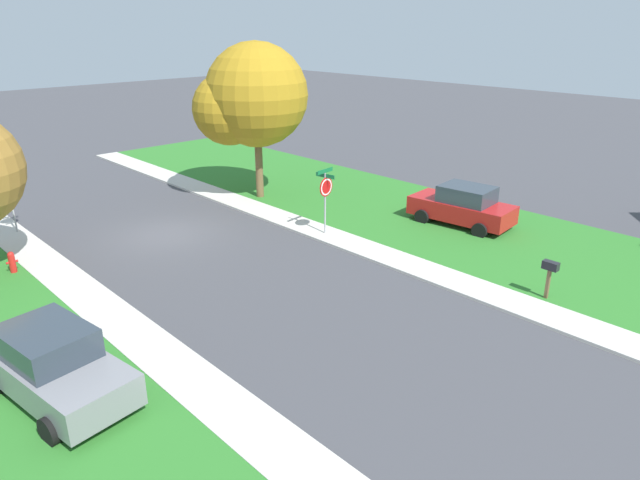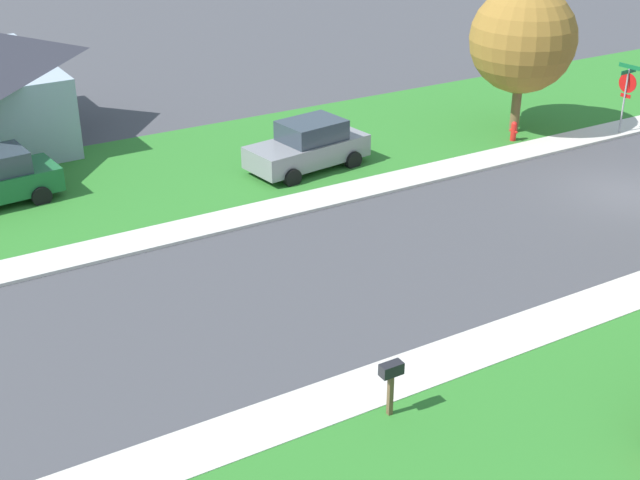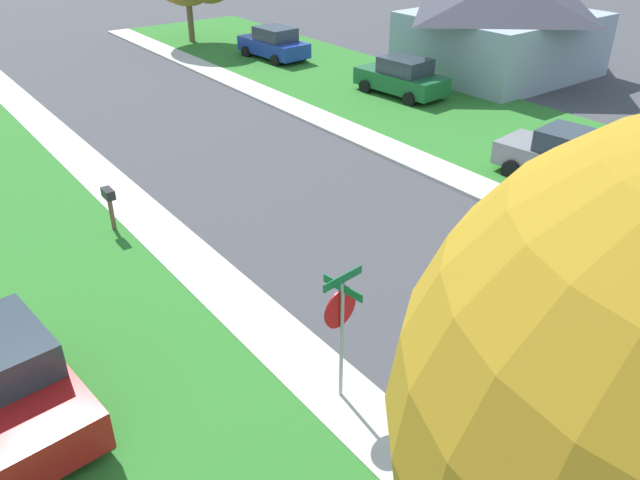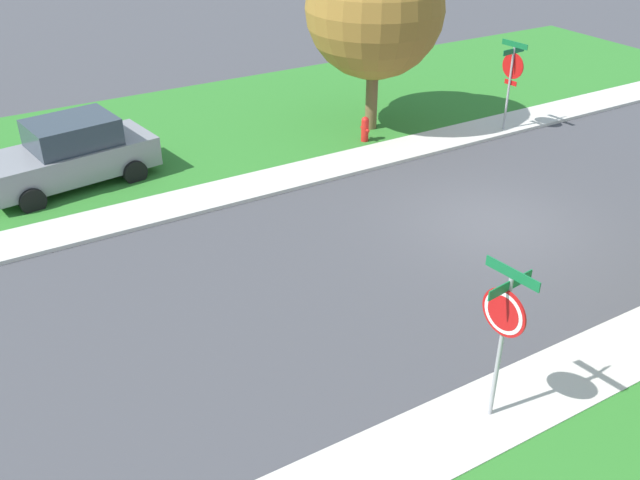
{
  "view_description": "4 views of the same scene",
  "coord_description": "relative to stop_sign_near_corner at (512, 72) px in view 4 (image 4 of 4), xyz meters",
  "views": [
    {
      "loc": [
        10.48,
        20.2,
        8.19
      ],
      "look_at": [
        -1.66,
        7.43,
        1.4
      ],
      "focal_mm": 32.02,
      "sensor_mm": 36.0,
      "label": 1
    },
    {
      "loc": [
        -17.19,
        21.9,
        10.99
      ],
      "look_at": [
        -0.29,
        11.95,
        1.4
      ],
      "focal_mm": 48.14,
      "sensor_mm": 36.0,
      "label": 2
    },
    {
      "loc": [
        -10.39,
        -2.46,
        8.53
      ],
      "look_at": [
        -2.84,
        7.67,
        1.4
      ],
      "focal_mm": 35.68,
      "sensor_mm": 36.0,
      "label": 3
    },
    {
      "loc": [
        -10.34,
        10.98,
        7.91
      ],
      "look_at": [
        -0.61,
        5.2,
        1.4
      ],
      "focal_mm": 39.38,
      "sensor_mm": 36.0,
      "label": 4
    }
  ],
  "objects": [
    {
      "name": "ground_plane",
      "position": [
        -4.36,
        4.35,
        -1.88
      ],
      "size": [
        120.0,
        120.0,
        0.0
      ],
      "primitive_type": "plane",
      "color": "#424247"
    },
    {
      "name": "tree_corner_large",
      "position": [
        2.44,
        3.31,
        1.67
      ],
      "size": [
        4.31,
        4.01,
        5.68
      ],
      "color": "brown",
      "rests_on": "ground"
    },
    {
      "name": "stop_sign_far_corner",
      "position": [
        -9.05,
        8.92,
        0.01
      ],
      "size": [
        0.92,
        0.92,
        2.77
      ],
      "color": "#9E9EA3",
      "rests_on": "ground"
    },
    {
      "name": "car_grey_driveway_right",
      "position": [
        2.89,
        12.33,
        -1.0
      ],
      "size": [
        2.48,
        4.51,
        1.76
      ],
      "color": "gray",
      "rests_on": "ground"
    },
    {
      "name": "stop_sign_near_corner",
      "position": [
        0.0,
        0.0,
        0.0
      ],
      "size": [
        0.92,
        0.92,
        2.77
      ],
      "color": "#9E9EA3",
      "rests_on": "ground"
    },
    {
      "name": "fire_hydrant",
      "position": [
        1.4,
        4.23,
        -1.44
      ],
      "size": [
        0.38,
        0.22,
        0.83
      ],
      "color": "red",
      "rests_on": "ground"
    }
  ]
}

